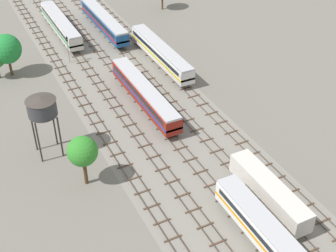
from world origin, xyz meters
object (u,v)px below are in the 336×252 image
at_px(passenger_coach_centre_left_mid, 144,93).
at_px(signal_post_nearest, 68,46).
at_px(water_tower, 42,107).
at_px(passenger_coach_centre_far, 104,21).
at_px(passenger_coach_centre_left_nearest, 278,246).
at_px(freight_boxcar_centre_near, 269,191).
at_px(passenger_coach_centre_right_midfar, 161,53).
at_px(passenger_coach_left_farther, 61,24).

xyz_separation_m(passenger_coach_centre_left_mid, signal_post_nearest, (-6.77, 21.12, 0.93)).
bearing_deg(water_tower, passenger_coach_centre_left_mid, 15.74).
xyz_separation_m(passenger_coach_centre_left_mid, passenger_coach_centre_far, (4.52, 31.55, 0.00)).
relative_size(passenger_coach_centre_left_nearest, freight_boxcar_centre_near, 1.57).
relative_size(passenger_coach_centre_left_mid, passenger_coach_centre_far, 1.00).
height_order(passenger_coach_centre_left_nearest, water_tower, water_tower).
height_order(passenger_coach_centre_far, signal_post_nearest, signal_post_nearest).
bearing_deg(passenger_coach_centre_far, passenger_coach_centre_left_mid, -98.15).
bearing_deg(passenger_coach_centre_right_midfar, passenger_coach_centre_left_mid, -126.52).
xyz_separation_m(passenger_coach_centre_left_nearest, water_tower, (-17.82, 31.17, 5.52)).
bearing_deg(passenger_coach_centre_left_nearest, freight_boxcar_centre_near, 59.71).
bearing_deg(passenger_coach_centre_left_nearest, signal_post_nearest, 96.74).
bearing_deg(passenger_coach_centre_right_midfar, water_tower, -147.32).
relative_size(passenger_coach_left_farther, water_tower, 2.26).
bearing_deg(passenger_coach_centre_far, passenger_coach_centre_right_midfar, -76.87).
bearing_deg(passenger_coach_centre_left_nearest, passenger_coach_centre_far, 86.19).
bearing_deg(passenger_coach_left_farther, passenger_coach_centre_far, -15.77).
distance_m(freight_boxcar_centre_near, passenger_coach_centre_left_mid, 28.81).
relative_size(freight_boxcar_centre_near, water_tower, 1.44).
bearing_deg(passenger_coach_left_farther, passenger_coach_centre_left_nearest, -86.32).
xyz_separation_m(passenger_coach_centre_left_nearest, passenger_coach_centre_left_mid, (0.00, 36.20, 0.00)).
xyz_separation_m(passenger_coach_centre_left_mid, water_tower, (-17.82, -5.02, 5.52)).
height_order(passenger_coach_centre_right_midfar, water_tower, water_tower).
distance_m(passenger_coach_left_farther, signal_post_nearest, 13.21).
bearing_deg(water_tower, passenger_coach_centre_far, 58.59).
distance_m(freight_boxcar_centre_near, water_tower, 32.87).
xyz_separation_m(water_tower, signal_post_nearest, (11.04, 26.15, -4.59)).
xyz_separation_m(passenger_coach_centre_right_midfar, water_tower, (-26.85, -17.22, 5.52)).
height_order(passenger_coach_centre_left_nearest, signal_post_nearest, signal_post_nearest).
xyz_separation_m(passenger_coach_centre_far, water_tower, (-22.33, -36.58, 5.52)).
bearing_deg(freight_boxcar_centre_near, passenger_coach_centre_far, 90.01).
xyz_separation_m(passenger_coach_centre_left_nearest, passenger_coach_centre_far, (4.52, 67.75, 0.00)).
relative_size(passenger_coach_centre_far, passenger_coach_left_farther, 1.00).
bearing_deg(passenger_coach_left_farther, passenger_coach_centre_left_mid, -82.46).
xyz_separation_m(passenger_coach_centre_right_midfar, passenger_coach_left_farther, (-13.55, 21.91, 0.00)).
bearing_deg(passenger_coach_centre_far, water_tower, -121.41).
distance_m(passenger_coach_centre_left_nearest, passenger_coach_centre_right_midfar, 49.23).
distance_m(passenger_coach_centre_left_mid, passenger_coach_centre_right_midfar, 15.18).
height_order(passenger_coach_left_farther, signal_post_nearest, signal_post_nearest).
bearing_deg(passenger_coach_left_farther, signal_post_nearest, -99.87).
relative_size(passenger_coach_centre_far, signal_post_nearest, 3.92).
xyz_separation_m(passenger_coach_centre_left_mid, passenger_coach_left_farther, (-4.52, 34.11, 0.00)).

